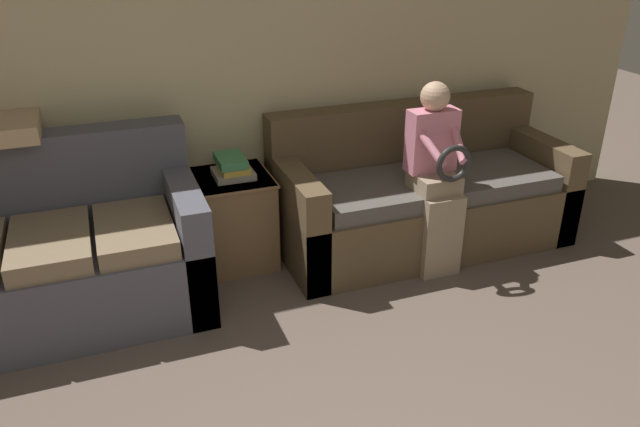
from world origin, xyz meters
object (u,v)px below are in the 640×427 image
object	(u,v)px
book_stack	(232,167)
side_shelf	(235,218)
child_left_seated	(436,171)
couch_side	(56,258)
couch_main	(419,197)

from	to	relation	value
book_stack	side_shelf	bearing A→B (deg)	99.13
book_stack	child_left_seated	bearing A→B (deg)	-23.19
side_shelf	couch_side	bearing A→B (deg)	-167.78
couch_side	child_left_seated	xyz separation A→B (m)	(2.28, -0.28, 0.32)
couch_main	child_left_seated	size ratio (longest dim) A/B	1.66
child_left_seated	side_shelf	xyz separation A→B (m)	(-1.19, 0.52, -0.36)
couch_main	side_shelf	distance (m)	1.30
couch_main	side_shelf	xyz separation A→B (m)	(-1.29, 0.16, -0.02)
couch_main	couch_side	xyz separation A→B (m)	(-2.38, -0.08, 0.02)
child_left_seated	side_shelf	world-z (taller)	child_left_seated
couch_side	side_shelf	distance (m)	1.12
child_left_seated	couch_main	bearing A→B (deg)	74.08
couch_side	side_shelf	size ratio (longest dim) A/B	2.68
couch_main	book_stack	size ratio (longest dim) A/B	7.61
child_left_seated	couch_side	bearing A→B (deg)	173.01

